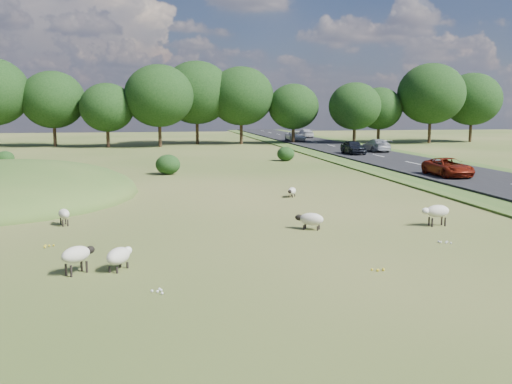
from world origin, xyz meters
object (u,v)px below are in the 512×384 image
(sheep_0, at_px, (292,191))
(car_0, at_px, (295,136))
(car_2, at_px, (305,133))
(car_3, at_px, (448,167))
(sheep_4, at_px, (77,255))
(sheep_3, at_px, (311,219))
(sheep_5, at_px, (64,214))
(sheep_1, at_px, (437,211))
(car_4, at_px, (353,147))
(sheep_2, at_px, (119,256))
(car_6, at_px, (376,145))

(sheep_0, bearing_deg, car_0, -164.29)
(car_2, bearing_deg, car_3, 85.96)
(sheep_4, xyz_separation_m, car_3, (23.60, 19.96, 0.28))
(sheep_3, bearing_deg, sheep_4, 59.25)
(sheep_3, bearing_deg, sheep_5, 15.14)
(sheep_1, bearing_deg, car_4, -107.45)
(sheep_0, bearing_deg, car_2, -165.74)
(sheep_2, height_order, car_0, car_0)
(car_0, bearing_deg, car_4, -90.00)
(sheep_2, relative_size, car_2, 0.27)
(sheep_2, xyz_separation_m, sheep_5, (-2.81, 7.68, 0.05))
(sheep_1, height_order, sheep_2, sheep_1)
(car_4, bearing_deg, sheep_3, -112.56)
(sheep_5, distance_m, car_6, 45.50)
(sheep_4, bearing_deg, sheep_3, -15.66)
(sheep_5, bearing_deg, sheep_4, 172.40)
(car_0, height_order, car_6, car_6)
(car_3, height_order, car_4, car_4)
(car_0, relative_size, car_2, 1.00)
(car_3, bearing_deg, sheep_1, -120.26)
(sheep_2, relative_size, sheep_3, 1.03)
(car_2, bearing_deg, sheep_3, 75.05)
(sheep_0, height_order, sheep_4, sheep_4)
(car_3, xyz_separation_m, car_4, (0.00, 20.11, 0.09))
(sheep_2, distance_m, car_6, 50.14)
(sheep_3, xyz_separation_m, car_4, (14.55, 35.02, 0.53))
(sheep_3, bearing_deg, sheep_0, -68.60)
(car_2, xyz_separation_m, car_3, (-3.80, -53.80, -0.07))
(sheep_0, relative_size, sheep_1, 0.77)
(sheep_1, relative_size, car_4, 0.31)
(sheep_3, height_order, car_4, car_4)
(sheep_1, height_order, sheep_3, sheep_1)
(sheep_4, distance_m, car_4, 46.51)
(car_0, distance_m, car_6, 22.64)
(sheep_2, distance_m, car_2, 78.07)
(sheep_5, bearing_deg, sheep_2, -178.50)
(sheep_0, height_order, car_4, car_4)
(car_3, bearing_deg, sheep_3, -134.31)
(sheep_5, xyz_separation_m, car_6, (28.93, 35.11, 0.44))
(sheep_5, distance_m, car_0, 62.69)
(sheep_2, bearing_deg, sheep_1, -42.31)
(sheep_5, xyz_separation_m, car_4, (25.13, 32.20, 0.47))
(car_3, xyz_separation_m, car_6, (3.80, 23.03, 0.06))
(sheep_3, relative_size, sheep_5, 1.19)
(sheep_0, xyz_separation_m, sheep_5, (-11.93, -6.02, 0.16))
(sheep_0, xyz_separation_m, car_2, (17.00, 59.86, 0.61))
(sheep_2, height_order, car_4, car_4)
(sheep_4, relative_size, car_0, 0.23)
(sheep_3, height_order, sheep_5, sheep_5)
(sheep_1, height_order, car_3, car_3)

